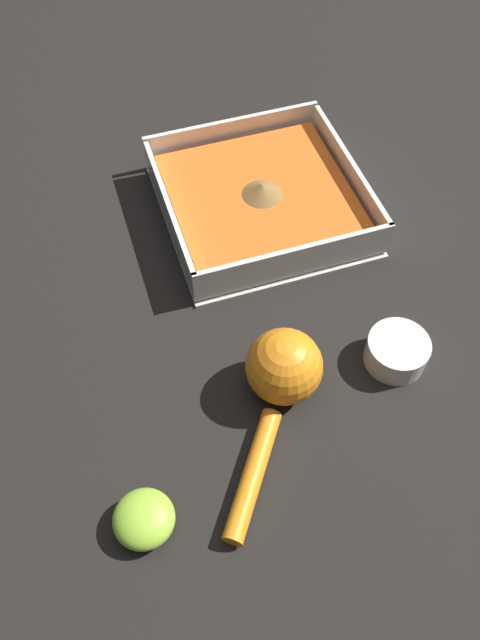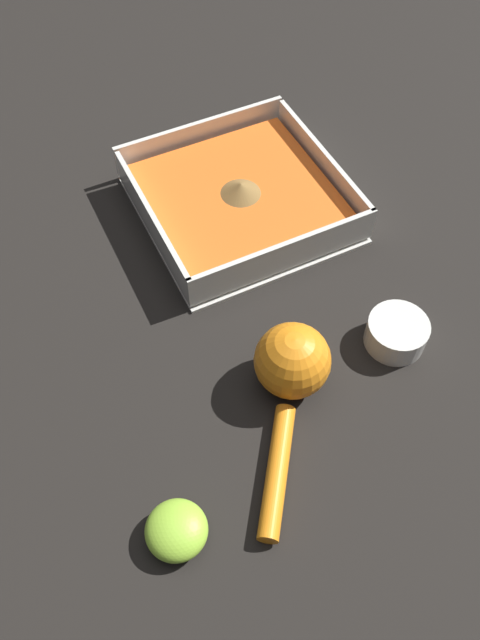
% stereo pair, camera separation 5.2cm
% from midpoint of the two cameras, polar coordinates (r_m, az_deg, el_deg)
% --- Properties ---
extents(ground_plane, '(4.00, 4.00, 0.00)m').
position_cam_midpoint_polar(ground_plane, '(0.81, 6.44, 10.30)').
color(ground_plane, black).
extents(square_dish, '(0.24, 0.24, 0.05)m').
position_cam_midpoint_polar(square_dish, '(0.79, 3.80, 10.80)').
color(square_dish, silver).
rests_on(square_dish, ground_plane).
extents(spice_bowl, '(0.07, 0.07, 0.03)m').
position_cam_midpoint_polar(spice_bowl, '(0.68, 16.27, -2.95)').
color(spice_bowl, silver).
rests_on(spice_bowl, ground_plane).
extents(lemon_squeezer, '(0.14, 0.18, 0.08)m').
position_cam_midpoint_polar(lemon_squeezer, '(0.61, 6.20, -5.34)').
color(lemon_squeezer, orange).
rests_on(lemon_squeezer, ground_plane).
extents(lemon_half, '(0.06, 0.06, 0.03)m').
position_cam_midpoint_polar(lemon_half, '(0.58, -6.15, -17.80)').
color(lemon_half, '#93CC38').
rests_on(lemon_half, ground_plane).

